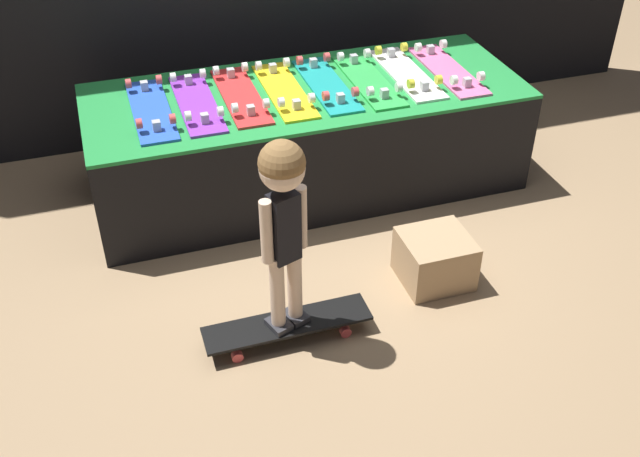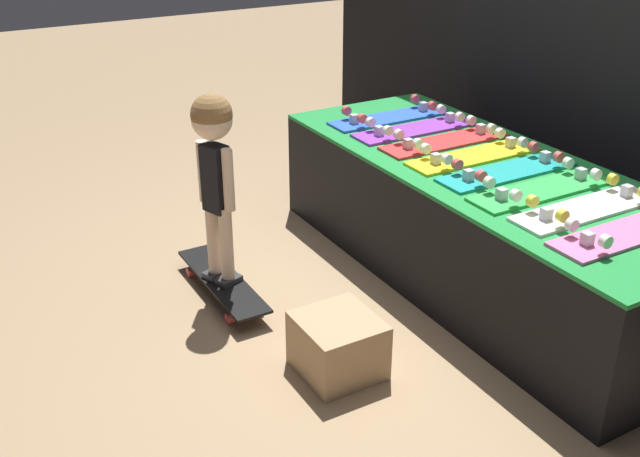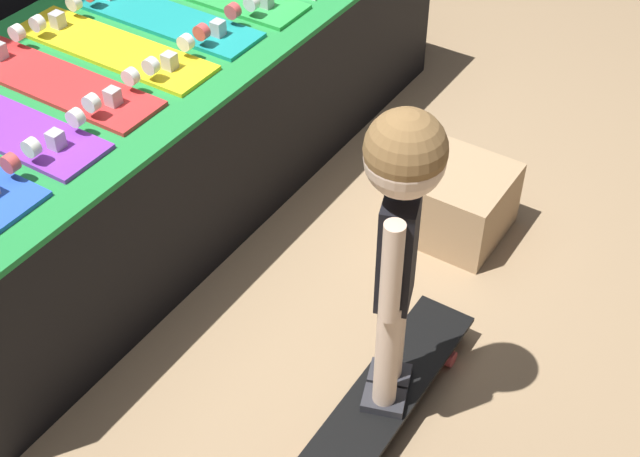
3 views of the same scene
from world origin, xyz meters
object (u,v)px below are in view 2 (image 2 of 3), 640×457
at_px(skateboard_red_on_rack, 445,140).
at_px(skateboard_pink_on_rack, 629,230).
at_px(skateboard_green_on_rack, 542,188).
at_px(skateboard_on_floor, 223,282).
at_px(skateboard_yellow_on_rack, 474,155).
at_px(skateboard_white_on_rack, 587,207).
at_px(storage_box, 338,345).
at_px(skateboard_teal_on_rack, 508,170).
at_px(child, 214,154).
at_px(skateboard_blue_on_rack, 389,116).
at_px(skateboard_purple_on_rack, 415,128).

relative_size(skateboard_red_on_rack, skateboard_pink_on_rack, 1.00).
distance_m(skateboard_green_on_rack, skateboard_on_floor, 1.60).
bearing_deg(skateboard_red_on_rack, skateboard_pink_on_rack, -2.01).
relative_size(skateboard_yellow_on_rack, skateboard_white_on_rack, 1.00).
bearing_deg(skateboard_green_on_rack, skateboard_white_on_rack, 4.44).
bearing_deg(skateboard_pink_on_rack, storage_box, -116.39).
xyz_separation_m(skateboard_yellow_on_rack, skateboard_on_floor, (-0.35, -1.25, -0.56)).
distance_m(skateboard_pink_on_rack, storage_box, 1.27).
bearing_deg(skateboard_white_on_rack, skateboard_teal_on_rack, 179.91).
distance_m(skateboard_green_on_rack, child, 1.50).
relative_size(skateboard_teal_on_rack, child, 0.78).
relative_size(skateboard_blue_on_rack, skateboard_pink_on_rack, 1.00).
bearing_deg(skateboard_white_on_rack, skateboard_green_on_rack, -175.56).
distance_m(skateboard_pink_on_rack, child, 1.82).
height_order(skateboard_blue_on_rack, skateboard_teal_on_rack, same).
bearing_deg(skateboard_pink_on_rack, skateboard_white_on_rack, 172.89).
xyz_separation_m(child, storage_box, (0.82, 0.18, -0.63)).
bearing_deg(skateboard_pink_on_rack, child, -137.61).
distance_m(child, storage_box, 1.05).
bearing_deg(skateboard_pink_on_rack, skateboard_yellow_on_rack, 178.13).
xyz_separation_m(skateboard_blue_on_rack, skateboard_red_on_rack, (0.49, 0.02, 0.00)).
height_order(skateboard_blue_on_rack, skateboard_green_on_rack, same).
bearing_deg(skateboard_red_on_rack, skateboard_yellow_on_rack, -2.58).
distance_m(skateboard_purple_on_rack, skateboard_yellow_on_rack, 0.49).
relative_size(skateboard_blue_on_rack, storage_box, 2.19).
relative_size(skateboard_purple_on_rack, child, 0.78).
height_order(skateboard_purple_on_rack, skateboard_green_on_rack, same).
xyz_separation_m(skateboard_green_on_rack, child, (-0.85, -1.23, 0.12)).
relative_size(skateboard_purple_on_rack, skateboard_red_on_rack, 1.00).
height_order(skateboard_teal_on_rack, child, child).
bearing_deg(skateboard_on_floor, storage_box, 12.26).
height_order(skateboard_yellow_on_rack, storage_box, skateboard_yellow_on_rack).
bearing_deg(skateboard_green_on_rack, skateboard_pink_on_rack, -1.35).
distance_m(skateboard_yellow_on_rack, skateboard_white_on_rack, 0.74).
xyz_separation_m(skateboard_green_on_rack, skateboard_on_floor, (-0.85, -1.23, -0.56)).
height_order(skateboard_white_on_rack, storage_box, skateboard_white_on_rack).
xyz_separation_m(skateboard_purple_on_rack, storage_box, (0.96, -1.07, -0.51)).
bearing_deg(skateboard_purple_on_rack, skateboard_blue_on_rack, -178.95).
bearing_deg(skateboard_purple_on_rack, child, -83.68).
distance_m(skateboard_yellow_on_rack, storage_box, 1.28).
relative_size(skateboard_green_on_rack, storage_box, 2.19).
xyz_separation_m(skateboard_white_on_rack, skateboard_on_floor, (-1.09, -1.25, -0.56)).
relative_size(skateboard_green_on_rack, skateboard_pink_on_rack, 1.00).
distance_m(skateboard_yellow_on_rack, child, 1.31).
relative_size(skateboard_purple_on_rack, skateboard_yellow_on_rack, 1.00).
distance_m(skateboard_white_on_rack, skateboard_pink_on_rack, 0.25).
bearing_deg(skateboard_yellow_on_rack, skateboard_pink_on_rack, -1.87).
height_order(skateboard_white_on_rack, skateboard_on_floor, skateboard_white_on_rack).
relative_size(skateboard_teal_on_rack, skateboard_green_on_rack, 1.00).
relative_size(skateboard_on_floor, child, 0.82).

